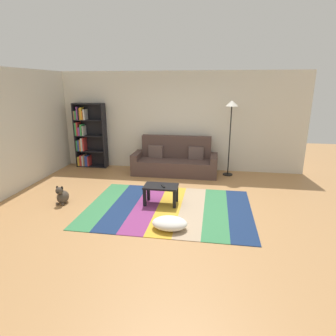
# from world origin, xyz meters

# --- Properties ---
(ground_plane) EXTENTS (14.00, 14.00, 0.00)m
(ground_plane) POSITION_xyz_m (0.00, 0.00, 0.00)
(ground_plane) COLOR #B27F4C
(back_wall) EXTENTS (6.80, 0.10, 2.70)m
(back_wall) POSITION_xyz_m (0.00, 2.55, 1.35)
(back_wall) COLOR silver
(back_wall) RESTS_ON ground_plane
(left_wall) EXTENTS (0.10, 5.50, 2.70)m
(left_wall) POSITION_xyz_m (-3.40, 0.75, 1.35)
(left_wall) COLOR beige
(left_wall) RESTS_ON ground_plane
(rug) EXTENTS (3.20, 2.33, 0.01)m
(rug) POSITION_xyz_m (0.16, -0.29, 0.01)
(rug) COLOR #387F4C
(rug) RESTS_ON ground_plane
(couch) EXTENTS (2.26, 0.80, 1.00)m
(couch) POSITION_xyz_m (-0.04, 2.02, 0.34)
(couch) COLOR #4C3833
(couch) RESTS_ON ground_plane
(bookshelf) EXTENTS (0.90, 0.28, 1.84)m
(bookshelf) POSITION_xyz_m (-2.66, 2.31, 0.90)
(bookshelf) COLOR black
(bookshelf) RESTS_ON ground_plane
(coffee_table) EXTENTS (0.68, 0.42, 0.39)m
(coffee_table) POSITION_xyz_m (-0.03, -0.10, 0.32)
(coffee_table) COLOR black
(coffee_table) RESTS_ON rug
(pouf) EXTENTS (0.59, 0.44, 0.20)m
(pouf) POSITION_xyz_m (0.31, -1.12, 0.11)
(pouf) COLOR white
(pouf) RESTS_ON rug
(dog) EXTENTS (0.22, 0.35, 0.40)m
(dog) POSITION_xyz_m (-2.03, -0.39, 0.16)
(dog) COLOR #473D33
(dog) RESTS_ON ground_plane
(standing_lamp) EXTENTS (0.32, 0.32, 1.96)m
(standing_lamp) POSITION_xyz_m (1.39, 2.11, 1.64)
(standing_lamp) COLOR black
(standing_lamp) RESTS_ON ground_plane
(tv_remote) EXTENTS (0.11, 0.15, 0.02)m
(tv_remote) POSITION_xyz_m (0.03, -0.15, 0.41)
(tv_remote) COLOR black
(tv_remote) RESTS_ON coffee_table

